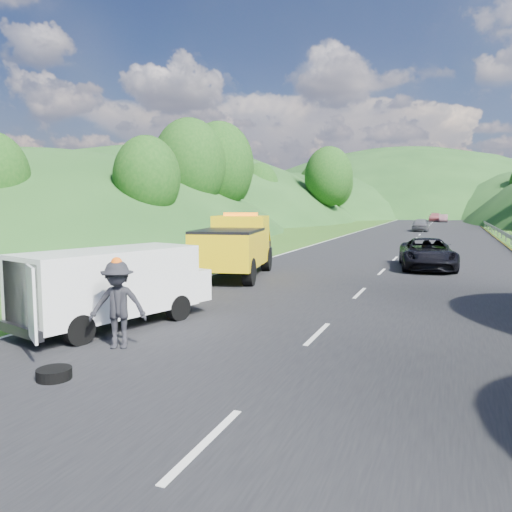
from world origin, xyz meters
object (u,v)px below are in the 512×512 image
at_px(woman, 143,300).
at_px(spare_tire, 54,380).
at_px(white_van, 114,283).
at_px(tow_truck, 235,246).
at_px(passing_suv, 427,269).
at_px(suitcase, 118,292).
at_px(worker, 119,349).
at_px(child, 195,301).

bearing_deg(woman, spare_tire, -175.74).
xyz_separation_m(white_van, woman, (-1.45, 3.37, -1.15)).
bearing_deg(spare_tire, woman, 112.26).
height_order(tow_truck, woman, tow_truck).
height_order(white_van, passing_suv, white_van).
distance_m(tow_truck, suitcase, 6.67).
relative_size(suitcase, spare_tire, 1.02).
bearing_deg(tow_truck, worker, -91.14).
xyz_separation_m(tow_truck, woman, (-0.80, -5.83, -1.36)).
height_order(suitcase, spare_tire, suitcase).
bearing_deg(tow_truck, white_van, -97.37).
distance_m(woman, passing_suv, 14.44).
distance_m(white_van, suitcase, 3.50).
height_order(tow_truck, worker, tow_truck).
distance_m(suitcase, spare_tire, 7.32).
xyz_separation_m(white_van, child, (0.29, 3.80, -1.15)).
height_order(tow_truck, white_van, tow_truck).
bearing_deg(child, white_van, -82.06).
distance_m(woman, spare_tire, 7.64).
xyz_separation_m(white_van, spare_tire, (1.45, -3.70, -1.15)).
height_order(worker, suitcase, worker).
bearing_deg(spare_tire, tow_truck, 99.21).
relative_size(worker, passing_suv, 0.36).
distance_m(child, spare_tire, 7.59).
height_order(child, spare_tire, child).
distance_m(tow_truck, passing_suv, 9.75).
height_order(woman, passing_suv, woman).
height_order(white_van, woman, white_van).
relative_size(child, spare_tire, 1.70).
bearing_deg(tow_truck, passing_suv, 26.06).
xyz_separation_m(woman, child, (1.74, 0.43, 0.00)).
relative_size(tow_truck, woman, 4.27).
bearing_deg(spare_tire, suitcase, 117.96).
relative_size(worker, spare_tire, 3.09).
bearing_deg(child, passing_suv, 71.44).
relative_size(suitcase, passing_suv, 0.12).
xyz_separation_m(woman, passing_suv, (8.47, 11.70, 0.00)).
bearing_deg(worker, woman, 95.02).
relative_size(white_van, spare_tire, 9.87).
bearing_deg(suitcase, tow_truck, 78.28).
bearing_deg(woman, worker, -169.08).
xyz_separation_m(worker, passing_suv, (5.71, 16.70, 0.00)).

